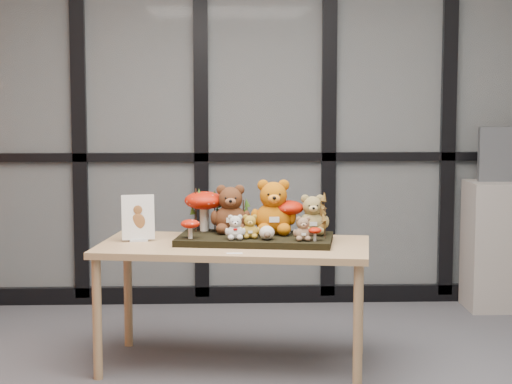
{
  "coord_description": "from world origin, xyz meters",
  "views": [
    {
      "loc": [
        -0.31,
        -4.04,
        1.57
      ],
      "look_at": [
        -0.12,
        0.93,
        0.98
      ],
      "focal_mm": 65.0,
      "sensor_mm": 36.0,
      "label": 1
    }
  ],
  "objects_px": {
    "bear_tan_back": "(312,212)",
    "mushroom_front_right": "(315,233)",
    "bear_small_yellow": "(250,225)",
    "sign_holder": "(138,220)",
    "plush_cream_hedgehog": "(267,232)",
    "bear_pooh_yellow": "(273,204)",
    "bear_beige_small": "(303,227)",
    "bear_white_bow": "(235,226)",
    "mushroom_back_right": "(287,215)",
    "bear_brown_medium": "(230,206)",
    "diorama_tray": "(255,239)",
    "mushroom_front_left": "(190,228)",
    "mushroom_back_left": "(204,209)",
    "display_table": "(234,256)"
  },
  "relations": [
    {
      "from": "bear_small_yellow",
      "to": "diorama_tray",
      "type": "bearing_deg",
      "value": 76.28
    },
    {
      "from": "bear_pooh_yellow",
      "to": "bear_brown_medium",
      "type": "relative_size",
      "value": 1.13
    },
    {
      "from": "bear_pooh_yellow",
      "to": "mushroom_back_right",
      "type": "distance_m",
      "value": 0.11
    },
    {
      "from": "bear_white_bow",
      "to": "mushroom_back_right",
      "type": "xyz_separation_m",
      "value": [
        0.3,
        0.2,
        0.03
      ]
    },
    {
      "from": "bear_white_bow",
      "to": "bear_tan_back",
      "type": "bearing_deg",
      "value": 29.11
    },
    {
      "from": "display_table",
      "to": "bear_tan_back",
      "type": "relative_size",
      "value": 6.4
    },
    {
      "from": "bear_pooh_yellow",
      "to": "bear_tan_back",
      "type": "xyz_separation_m",
      "value": [
        0.22,
        -0.03,
        -0.05
      ]
    },
    {
      "from": "bear_brown_medium",
      "to": "diorama_tray",
      "type": "bearing_deg",
      "value": -33.49
    },
    {
      "from": "plush_cream_hedgehog",
      "to": "mushroom_front_right",
      "type": "relative_size",
      "value": 1.03
    },
    {
      "from": "bear_white_bow",
      "to": "sign_holder",
      "type": "distance_m",
      "value": 0.57
    },
    {
      "from": "bear_beige_small",
      "to": "mushroom_front_right",
      "type": "relative_size",
      "value": 1.78
    },
    {
      "from": "bear_tan_back",
      "to": "mushroom_front_right",
      "type": "relative_size",
      "value": 3.05
    },
    {
      "from": "bear_white_bow",
      "to": "sign_holder",
      "type": "bearing_deg",
      "value": 171.1
    },
    {
      "from": "bear_pooh_yellow",
      "to": "bear_small_yellow",
      "type": "distance_m",
      "value": 0.22
    },
    {
      "from": "plush_cream_hedgehog",
      "to": "bear_tan_back",
      "type": "bearing_deg",
      "value": 42.33
    },
    {
      "from": "bear_pooh_yellow",
      "to": "bear_beige_small",
      "type": "relative_size",
      "value": 2.35
    },
    {
      "from": "plush_cream_hedgehog",
      "to": "mushroom_front_right",
      "type": "xyz_separation_m",
      "value": [
        0.25,
        -0.05,
        -0.0
      ]
    },
    {
      "from": "mushroom_back_left",
      "to": "display_table",
      "type": "bearing_deg",
      "value": -53.98
    },
    {
      "from": "bear_tan_back",
      "to": "mushroom_back_right",
      "type": "distance_m",
      "value": 0.14
    },
    {
      "from": "mushroom_back_right",
      "to": "mushroom_front_left",
      "type": "distance_m",
      "value": 0.57
    },
    {
      "from": "mushroom_back_left",
      "to": "mushroom_back_right",
      "type": "relative_size",
      "value": 1.22
    },
    {
      "from": "plush_cream_hedgehog",
      "to": "mushroom_back_right",
      "type": "bearing_deg",
      "value": 68.72
    },
    {
      "from": "bear_white_bow",
      "to": "mushroom_front_right",
      "type": "relative_size",
      "value": 1.84
    },
    {
      "from": "bear_pooh_yellow",
      "to": "bear_brown_medium",
      "type": "height_order",
      "value": "bear_pooh_yellow"
    },
    {
      "from": "mushroom_front_left",
      "to": "mushroom_front_right",
      "type": "bearing_deg",
      "value": -8.45
    },
    {
      "from": "plush_cream_hedgehog",
      "to": "mushroom_back_left",
      "type": "distance_m",
      "value": 0.47
    },
    {
      "from": "bear_beige_small",
      "to": "mushroom_back_right",
      "type": "distance_m",
      "value": 0.26
    },
    {
      "from": "sign_holder",
      "to": "diorama_tray",
      "type": "bearing_deg",
      "value": -15.88
    },
    {
      "from": "display_table",
      "to": "sign_holder",
      "type": "bearing_deg",
      "value": 178.18
    },
    {
      "from": "bear_small_yellow",
      "to": "sign_holder",
      "type": "xyz_separation_m",
      "value": [
        -0.62,
        0.14,
        0.01
      ]
    },
    {
      "from": "bear_small_yellow",
      "to": "plush_cream_hedgehog",
      "type": "bearing_deg",
      "value": -21.23
    },
    {
      "from": "mushroom_front_left",
      "to": "bear_tan_back",
      "type": "bearing_deg",
      "value": 10.05
    },
    {
      "from": "mushroom_back_right",
      "to": "bear_beige_small",
      "type": "bearing_deg",
      "value": -74.97
    },
    {
      "from": "diorama_tray",
      "to": "plush_cream_hedgehog",
      "type": "height_order",
      "value": "plush_cream_hedgehog"
    },
    {
      "from": "plush_cream_hedgehog",
      "to": "display_table",
      "type": "bearing_deg",
      "value": 163.12
    },
    {
      "from": "display_table",
      "to": "bear_brown_medium",
      "type": "bearing_deg",
      "value": 104.96
    },
    {
      "from": "bear_brown_medium",
      "to": "bear_white_bow",
      "type": "height_order",
      "value": "bear_brown_medium"
    },
    {
      "from": "bear_pooh_yellow",
      "to": "bear_tan_back",
      "type": "distance_m",
      "value": 0.22
    },
    {
      "from": "bear_white_bow",
      "to": "mushroom_front_left",
      "type": "distance_m",
      "value": 0.25
    },
    {
      "from": "bear_tan_back",
      "to": "bear_small_yellow",
      "type": "height_order",
      "value": "bear_tan_back"
    },
    {
      "from": "mushroom_back_left",
      "to": "mushroom_front_right",
      "type": "xyz_separation_m",
      "value": [
        0.6,
        -0.36,
        -0.08
      ]
    },
    {
      "from": "bear_white_bow",
      "to": "sign_holder",
      "type": "relative_size",
      "value": 0.57
    },
    {
      "from": "plush_cream_hedgehog",
      "to": "sign_holder",
      "type": "relative_size",
      "value": 0.32
    },
    {
      "from": "diorama_tray",
      "to": "mushroom_back_left",
      "type": "height_order",
      "value": "mushroom_back_left"
    },
    {
      "from": "display_table",
      "to": "plush_cream_hedgehog",
      "type": "bearing_deg",
      "value": -16.88
    },
    {
      "from": "bear_pooh_yellow",
      "to": "sign_holder",
      "type": "height_order",
      "value": "bear_pooh_yellow"
    },
    {
      "from": "mushroom_front_left",
      "to": "mushroom_back_right",
      "type": "bearing_deg",
      "value": 16.76
    },
    {
      "from": "bear_beige_small",
      "to": "mushroom_back_left",
      "type": "distance_m",
      "value": 0.64
    },
    {
      "from": "diorama_tray",
      "to": "bear_small_yellow",
      "type": "relative_size",
      "value": 5.91
    },
    {
      "from": "mushroom_front_left",
      "to": "bear_brown_medium",
      "type": "bearing_deg",
      "value": 41.41
    }
  ]
}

